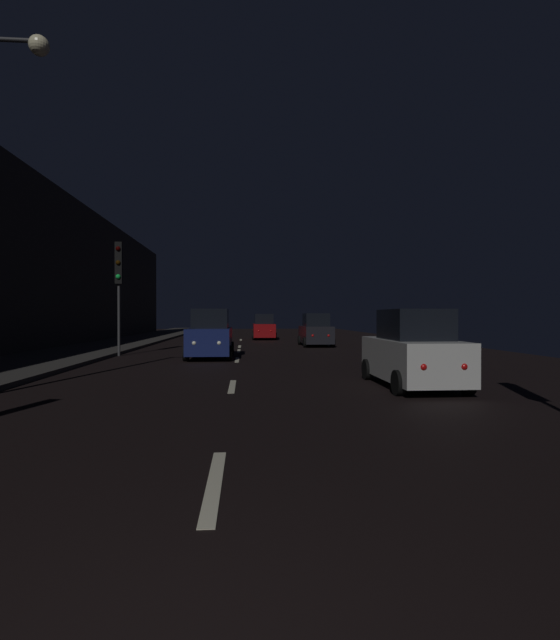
# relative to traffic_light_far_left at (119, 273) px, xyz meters

# --- Properties ---
(ground) EXTENTS (27.84, 84.00, 0.02)m
(ground) POSITION_rel_traffic_light_far_left_xyz_m (5.42, 4.91, -3.81)
(ground) COLOR black
(sidewalk_left) EXTENTS (4.40, 84.00, 0.15)m
(sidewalk_left) POSITION_rel_traffic_light_far_left_xyz_m (-2.30, 4.91, -3.72)
(sidewalk_left) COLOR #33302D
(sidewalk_left) RESTS_ON ground
(building_facade_left) EXTENTS (0.80, 63.00, 8.99)m
(building_facade_left) POSITION_rel_traffic_light_far_left_xyz_m (-4.90, 1.41, 0.70)
(building_facade_left) COLOR #2D2B28
(building_facade_left) RESTS_ON ground
(lane_centerline) EXTENTS (0.16, 33.03, 0.01)m
(lane_centerline) POSITION_rel_traffic_light_far_left_xyz_m (5.42, -0.90, -3.79)
(lane_centerline) COLOR beige
(lane_centerline) RESTS_ON ground
(traffic_light_far_left) EXTENTS (0.34, 0.47, 5.19)m
(traffic_light_far_left) POSITION_rel_traffic_light_far_left_xyz_m (0.00, 0.00, 0.00)
(traffic_light_far_left) COLOR #38383A
(traffic_light_far_left) RESTS_ON ground
(car_approaching_headlights) EXTENTS (1.95, 4.22, 2.13)m
(car_approaching_headlights) POSITION_rel_traffic_light_far_left_xyz_m (4.24, -1.26, -2.82)
(car_approaching_headlights) COLOR #141E51
(car_approaching_headlights) RESTS_ON ground
(car_distant_taillights) EXTENTS (1.84, 3.98, 2.00)m
(car_distant_taillights) POSITION_rel_traffic_light_far_left_xyz_m (7.22, 15.01, -2.88)
(car_distant_taillights) COLOR maroon
(car_distant_taillights) RESTS_ON ground
(car_parked_right_far) EXTENTS (1.83, 3.96, 1.99)m
(car_parked_right_far) POSITION_rel_traffic_light_far_left_xyz_m (10.03, 6.38, -2.88)
(car_parked_right_far) COLOR black
(car_parked_right_far) RESTS_ON ground
(car_parked_right_near) EXTENTS (1.82, 3.93, 1.98)m
(car_parked_right_near) POSITION_rel_traffic_light_far_left_xyz_m (10.03, -10.02, -2.89)
(car_parked_right_near) COLOR silver
(car_parked_right_near) RESTS_ON ground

